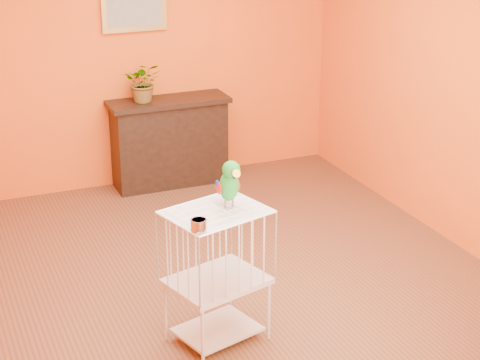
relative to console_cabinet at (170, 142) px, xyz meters
name	(u,v)px	position (x,y,z in m)	size (l,w,h in m)	color
ground	(224,278)	(-0.24, -2.04, -0.43)	(4.50, 4.50, 0.00)	brown
room_shell	(223,75)	(-0.24, -2.04, 1.15)	(4.50, 4.50, 4.50)	#EE5516
console_cabinet	(170,142)	(0.00, 0.00, 0.00)	(1.16, 0.42, 0.86)	black
potted_plant	(144,87)	(-0.23, -0.01, 0.58)	(0.34, 0.38, 0.30)	#26722D
framed_picture	(134,5)	(-0.24, 0.17, 1.32)	(0.62, 0.04, 0.50)	#A9893C
birdcage	(217,275)	(-0.61, -2.82, 0.05)	(0.70, 0.60, 0.92)	beige
feed_cup	(199,225)	(-0.80, -3.06, 0.53)	(0.10, 0.10, 0.07)	silver
parrot	(229,183)	(-0.50, -2.78, 0.65)	(0.16, 0.28, 0.32)	#59544C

